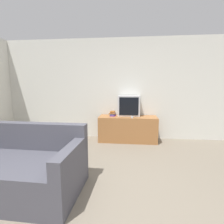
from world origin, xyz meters
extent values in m
plane|color=#756B5B|center=(0.00, 0.00, 0.00)|extent=(14.00, 14.00, 0.00)
cube|color=silver|center=(0.00, 3.03, 1.30)|extent=(9.00, 0.06, 2.60)
cube|color=#9E6638|center=(0.29, 2.71, 0.31)|extent=(1.44, 0.54, 0.63)
cube|color=silver|center=(0.31, 2.83, 0.89)|extent=(0.55, 0.29, 0.52)
cube|color=black|center=(0.31, 2.68, 0.89)|extent=(0.47, 0.01, 0.44)
cube|color=#474751|center=(-1.19, 0.38, 0.23)|extent=(1.82, 1.01, 0.45)
cube|color=#474751|center=(-1.18, 0.79, 0.65)|extent=(1.80, 0.21, 0.39)
cube|color=#474751|center=(-0.36, 0.36, 0.33)|extent=(0.16, 0.97, 0.67)
cube|color=#7A3884|center=(-0.09, 2.75, 0.64)|extent=(0.14, 0.23, 0.03)
cube|color=#23478E|center=(-0.10, 2.75, 0.67)|extent=(0.12, 0.20, 0.03)
cube|color=#995623|center=(-0.11, 2.76, 0.69)|extent=(0.17, 0.23, 0.02)
cube|color=silver|center=(-0.11, 2.76, 0.71)|extent=(0.15, 0.15, 0.02)
cube|color=#995623|center=(-0.11, 2.75, 0.74)|extent=(0.12, 0.16, 0.03)
cube|color=#B7B7B7|center=(0.39, 2.57, 0.64)|extent=(0.05, 0.18, 0.02)
camera|label=1|loc=(0.35, -1.61, 1.39)|focal=28.00mm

